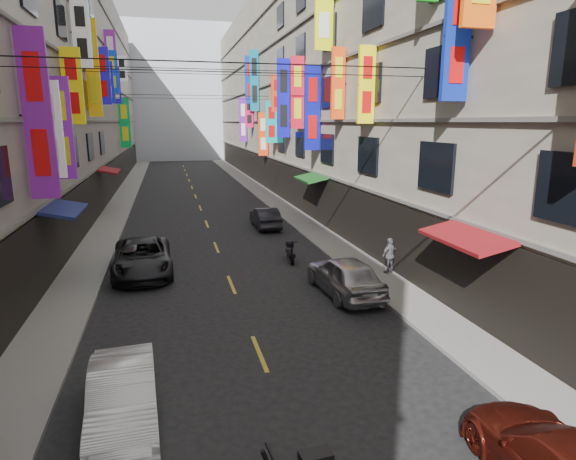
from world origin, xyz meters
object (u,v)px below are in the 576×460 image
pedestrian_rfar (390,256)px  car_right_mid (345,275)px  scooter_far_right (290,252)px  car_left_mid (123,397)px  car_right_far (265,218)px  car_left_far (142,257)px

pedestrian_rfar → car_right_mid: bearing=12.6°
scooter_far_right → car_left_mid: size_ratio=0.46×
car_right_far → pedestrian_rfar: 10.99m
car_left_far → car_left_mid: bearing=-91.7°
car_left_far → pedestrian_rfar: bearing=-17.7°
scooter_far_right → car_left_mid: 12.95m
car_left_mid → car_right_mid: size_ratio=0.89×
scooter_far_right → car_left_mid: bearing=66.8°
car_left_mid → pedestrian_rfar: pedestrian_rfar is taller
car_left_far → car_right_mid: car_right_mid is taller
scooter_far_right → car_left_mid: car_left_mid is taller
car_right_far → car_right_mid: bearing=92.5°
car_left_mid → car_left_far: car_left_far is taller
car_right_mid → pedestrian_rfar: 3.08m
car_right_mid → car_left_far: bearing=-34.5°
pedestrian_rfar → car_left_mid: bearing=19.3°
car_left_mid → car_left_far: size_ratio=0.75×
car_right_far → pedestrian_rfar: bearing=106.7°
car_left_far → scooter_far_right: bearing=1.1°
car_left_far → car_right_far: car_left_far is taller
car_left_mid → car_right_far: car_left_mid is taller
scooter_far_right → car_right_mid: (0.88, -4.81, 0.30)m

